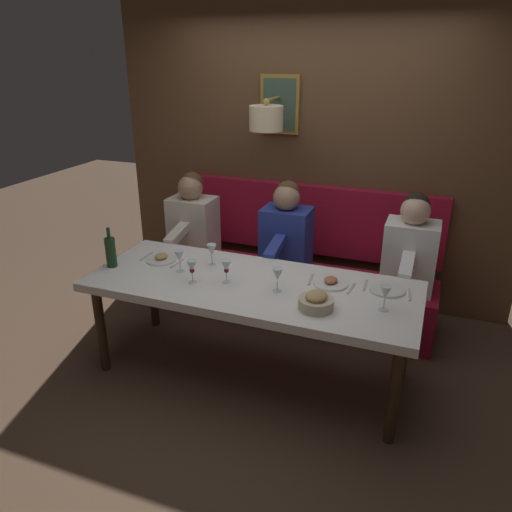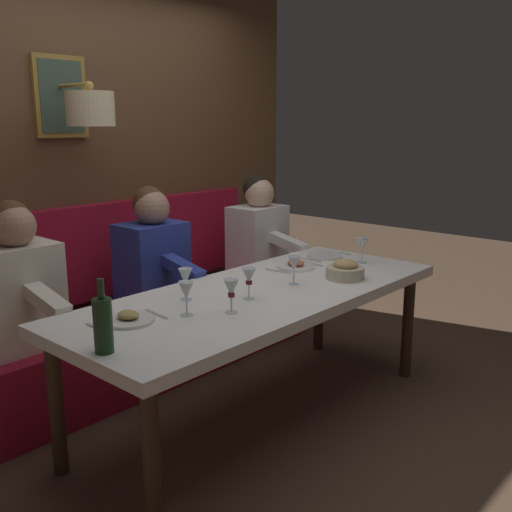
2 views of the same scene
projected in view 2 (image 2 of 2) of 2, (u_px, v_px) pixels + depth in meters
The scene contains 18 objects.
ground_plane at pixel (261, 416), 3.31m from camera, with size 12.00×12.00×0.00m, color #4C3828.
dining_table at pixel (261, 302), 3.15m from camera, with size 0.90×2.28×0.74m.
banquette_bench at pixel (159, 340), 3.83m from camera, with size 0.52×2.48×0.45m, color maroon.
back_wall_panel at pixel (98, 161), 3.94m from camera, with size 0.59×3.68×2.90m.
diner_nearest at pixel (258, 232), 4.41m from camera, with size 0.60×0.40×0.79m.
diner_near at pixel (152, 254), 3.67m from camera, with size 0.60×0.40×0.79m.
diner_middle at pixel (18, 282), 3.03m from camera, with size 0.60×0.40×0.79m.
place_setting_0 at pixel (129, 319), 2.65m from camera, with size 0.24×0.31×0.05m.
place_setting_1 at pixel (296, 266), 3.62m from camera, with size 0.24×0.32×0.05m.
place_setting_2 at pixel (325, 256), 3.92m from camera, with size 0.24×0.32×0.01m.
wine_glass_0 at pixel (249, 277), 2.96m from camera, with size 0.07×0.07×0.16m.
wine_glass_1 at pixel (231, 289), 2.75m from camera, with size 0.07×0.07×0.16m.
wine_glass_2 at pixel (185, 278), 2.95m from camera, with size 0.07×0.07×0.16m.
wine_glass_3 at pixel (294, 264), 3.23m from camera, with size 0.07×0.07×0.16m.
wine_glass_4 at pixel (186, 291), 2.71m from camera, with size 0.07×0.07×0.16m.
wine_glass_5 at pixel (362, 245), 3.72m from camera, with size 0.07×0.07×0.16m.
wine_bottle at pixel (103, 324), 2.27m from camera, with size 0.08×0.08×0.30m.
bread_bowl at pixel (345, 270), 3.37m from camera, with size 0.22×0.22×0.12m.
Camera 2 is at (-1.99, 2.27, 1.62)m, focal length 40.95 mm.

